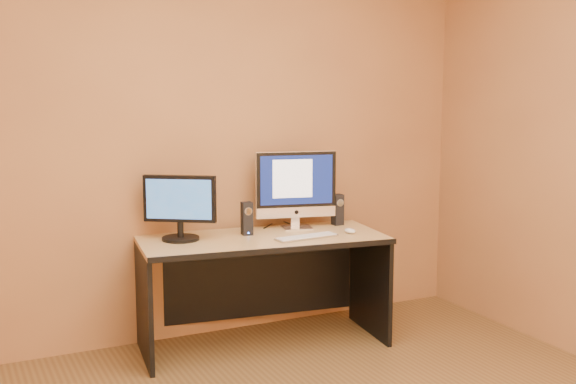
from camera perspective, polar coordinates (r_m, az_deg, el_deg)
name	(u,v)px	position (r m, az deg, el deg)	size (l,w,h in m)	color
walls	(345,170)	(2.73, 4.56, 1.73)	(4.00, 4.00, 2.60)	#A47042
desk	(263,291)	(4.52, -2.00, -7.85)	(1.49, 0.65, 0.69)	tan
imac	(297,189)	(4.64, 0.71, 0.21)	(0.53, 0.20, 0.51)	silver
second_monitor	(180,208)	(4.36, -8.54, -1.25)	(0.45, 0.22, 0.39)	black
speaker_left	(247,219)	(4.48, -3.27, -2.11)	(0.06, 0.07, 0.21)	black
speaker_right	(338,210)	(4.80, 3.94, -1.39)	(0.06, 0.07, 0.21)	black
keyboard	(307,237)	(4.39, 1.49, -3.57)	(0.40, 0.11, 0.02)	#B4B4B8
mouse	(350,231)	(4.55, 4.92, -3.07)	(0.05, 0.10, 0.03)	silver
cable_a	(291,224)	(4.80, 0.24, -2.56)	(0.01, 0.01, 0.21)	black
cable_b	(268,226)	(4.75, -1.59, -2.70)	(0.01, 0.01, 0.17)	black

